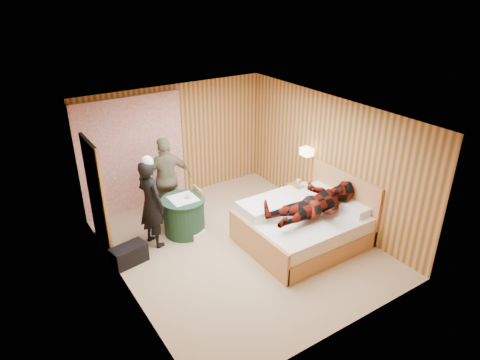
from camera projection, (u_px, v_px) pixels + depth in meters
floor at (239, 246)px, 7.85m from camera, size 4.20×5.00×0.01m
ceiling at (239, 114)px, 6.77m from camera, size 4.20×5.00×0.01m
wall_back at (176, 142)px, 9.20m from camera, size 4.20×0.02×2.50m
wall_left at (119, 220)px, 6.27m from camera, size 0.02×5.00×2.50m
wall_right at (329, 159)px, 8.35m from camera, size 0.02×5.00×2.50m
curtain at (132, 155)px, 8.68m from camera, size 2.20×0.08×2.40m
doorway at (96, 196)px, 7.45m from camera, size 0.06×0.90×2.05m
wall_lamp at (307, 152)px, 8.58m from camera, size 0.26×0.24×0.16m
bed at (304, 225)px, 7.88m from camera, size 2.17×1.71×1.17m
nightstand at (301, 197)px, 9.01m from camera, size 0.41×0.56×0.54m
round_table at (184, 215)px, 8.12m from camera, size 0.83×0.83×0.74m
chair_far at (170, 194)px, 8.56m from camera, size 0.49×0.49×0.93m
chair_near at (194, 205)px, 8.27m from camera, size 0.38×0.38×0.82m
duffel_bag at (129, 255)px, 7.32m from camera, size 0.64×0.41×0.34m
sneaker_left at (183, 229)px, 8.24m from camera, size 0.33×0.20×0.14m
sneaker_right at (199, 235)px, 8.07m from camera, size 0.31×0.17×0.13m
woman_standing at (151, 204)px, 7.59m from camera, size 0.53×0.68×1.66m
man_at_table at (167, 179)px, 8.44m from camera, size 1.05×0.53×1.72m
man_on_bed at (317, 197)px, 7.43m from camera, size 0.86×0.67×1.77m
book_lower at (304, 186)px, 8.86m from camera, size 0.21×0.26×0.02m
book_upper at (304, 185)px, 8.85m from camera, size 0.18×0.23×0.02m
cup_nightstand at (298, 182)px, 8.98m from camera, size 0.11×0.11×0.09m
cup_table at (189, 196)px, 7.96m from camera, size 0.15×0.15×0.10m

